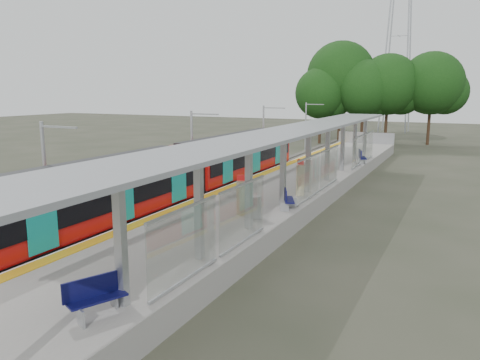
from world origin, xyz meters
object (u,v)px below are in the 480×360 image
object	(u,v)px
bench_mid	(287,198)
info_pillar_far	(300,180)
train	(185,172)
info_pillar_near	(241,197)
bench_near	(95,296)
bench_far	(361,156)
litter_bin	(255,207)

from	to	relation	value
bench_mid	info_pillar_far	xyz separation A→B (m)	(-0.38, 3.07, 0.33)
train	info_pillar_far	distance (m)	6.62
train	bench_mid	world-z (taller)	train
info_pillar_near	train	bearing A→B (deg)	129.58
bench_near	info_pillar_far	world-z (taller)	info_pillar_far
bench_far	info_pillar_near	bearing A→B (deg)	-114.49
litter_bin	info_pillar_far	bearing A→B (deg)	86.98
bench_far	bench_mid	bearing A→B (deg)	-109.67
bench_far	info_pillar_far	bearing A→B (deg)	-111.62
bench_near	info_pillar_far	bearing A→B (deg)	114.11
info_pillar_far	litter_bin	world-z (taller)	info_pillar_far
bench_mid	litter_bin	distance (m)	2.44
bench_near	litter_bin	distance (m)	10.27
bench_mid	litter_bin	size ratio (longest dim) A/B	1.48
train	bench_far	bearing A→B (deg)	64.03
bench_near	bench_far	xyz separation A→B (m)	(0.87, 28.64, 0.04)
info_pillar_near	litter_bin	size ratio (longest dim) A/B	1.81
bench_mid	bench_near	bearing A→B (deg)	-117.00
bench_near	bench_far	size ratio (longest dim) A/B	0.92
bench_near	bench_far	bearing A→B (deg)	113.04
bench_near	info_pillar_far	size ratio (longest dim) A/B	0.78
train	litter_bin	bearing A→B (deg)	-31.69
bench_far	litter_bin	xyz separation A→B (m)	(-0.97, -18.37, -0.06)
train	bench_mid	distance (m)	6.97
bench_far	info_pillar_near	size ratio (longest dim) A/B	0.90
info_pillar_near	info_pillar_far	xyz separation A→B (m)	(1.18, 5.07, 0.06)
info_pillar_near	bench_far	bearing A→B (deg)	66.88
bench_mid	litter_bin	bearing A→B (deg)	-130.33
bench_mid	bench_far	bearing A→B (deg)	64.48
bench_near	bench_mid	distance (m)	12.63
litter_bin	bench_near	bearing A→B (deg)	-89.44
bench_mid	bench_far	xyz separation A→B (m)	(0.30, 16.02, 0.04)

